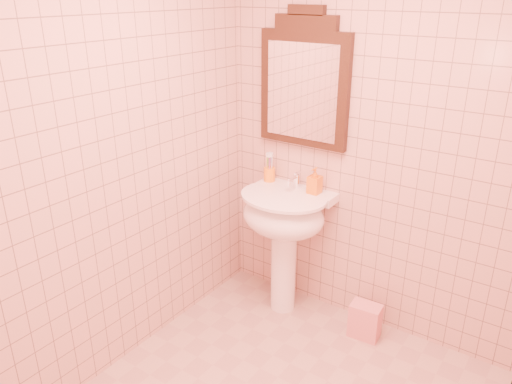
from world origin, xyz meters
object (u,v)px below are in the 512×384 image
Objects in this scene: mirror at (304,83)px; soap_dispenser at (315,181)px; pedestal_sink at (284,223)px; toothbrush_cup at (269,174)px; towel at (365,321)px.

soap_dispenser is at bearing -24.65° from mirror.
soap_dispenser is (0.14, 0.14, 0.29)m from pedestal_sink.
towel is (0.82, -0.11, -0.80)m from toothbrush_cup.
pedestal_sink is at bearing -35.12° from toothbrush_cup.
towel is at bearing -14.94° from mirror.
pedestal_sink is at bearing -133.73° from soap_dispenser.
toothbrush_cup reaches higher than pedestal_sink.
soap_dispenser is (0.14, -0.07, -0.60)m from mirror.
towel is (0.60, 0.04, -0.55)m from pedestal_sink.
towel is at bearing 3.83° from pedestal_sink.
pedestal_sink is 3.71× the size of towel.
pedestal_sink is at bearing -90.00° from mirror.
pedestal_sink is 4.82× the size of toothbrush_cup.
toothbrush_cup is 0.77× the size of towel.
mirror is 4.76× the size of toothbrush_cup.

